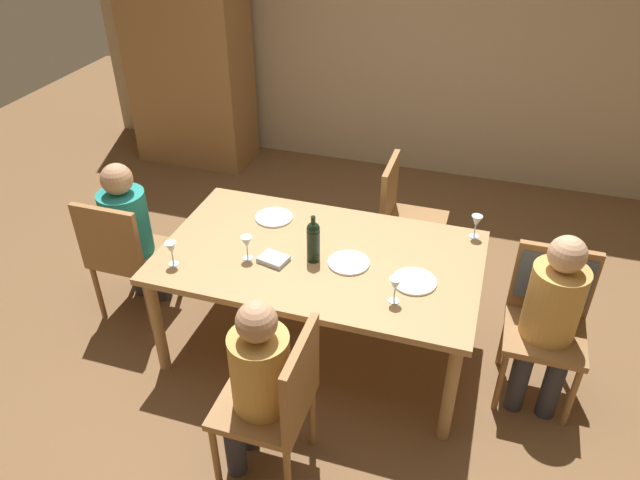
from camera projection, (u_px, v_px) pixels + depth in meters
The scene contains 20 objects.
ground_plane at pixel (320, 345), 3.91m from camera, with size 10.00×10.00×0.00m, color brown.
rear_room_partition at pixel (412, 28), 5.32m from camera, with size 6.40×0.12×2.70m, color tan.
armoire_cabinet at pixel (188, 51), 5.61m from camera, with size 1.18×0.62×2.18m.
dining_table at pixel (320, 264), 3.54m from camera, with size 1.87×1.10×0.73m.
chair_left_end at pixel (123, 251), 3.87m from camera, with size 0.44×0.44×0.92m.
chair_right_end at pixel (550, 303), 3.34m from camera, with size 0.44×0.46×0.92m.
chair_near at pixel (279, 398), 2.85m from camera, with size 0.44×0.44×0.92m.
chair_far_right at pixel (403, 213), 4.26m from camera, with size 0.44×0.44×0.92m.
person_woman_host at pixel (130, 227), 3.89m from camera, with size 0.30×0.34×1.12m.
person_man_bearded at pixel (552, 313), 3.20m from camera, with size 0.30×0.34×1.11m.
person_man_guest at pixel (256, 378), 2.82m from camera, with size 0.33×0.29×1.09m.
wine_bottle_tall_green at pixel (313, 240), 3.37m from camera, with size 0.08×0.08×0.30m.
wine_glass_near_left at pixel (247, 243), 3.40m from camera, with size 0.07×0.07×0.15m.
wine_glass_centre at pixel (395, 285), 3.08m from camera, with size 0.07×0.07×0.15m.
wine_glass_near_right at pixel (476, 222), 3.59m from camera, with size 0.07×0.07×0.15m.
wine_glass_far at pixel (171, 249), 3.35m from camera, with size 0.07×0.07×0.15m.
dinner_plate_host at pixel (349, 263), 3.41m from camera, with size 0.24×0.24×0.01m, color white.
dinner_plate_guest_left at pixel (274, 217), 3.82m from camera, with size 0.24×0.24×0.01m, color white.
dinner_plate_guest_right at pixel (414, 281), 3.27m from camera, with size 0.25×0.25×0.01m, color white.
folded_napkin at pixel (273, 259), 3.43m from camera, with size 0.16×0.12×0.03m, color #ADC6D6.
Camera 1 is at (0.86, -2.72, 2.76)m, focal length 33.44 mm.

